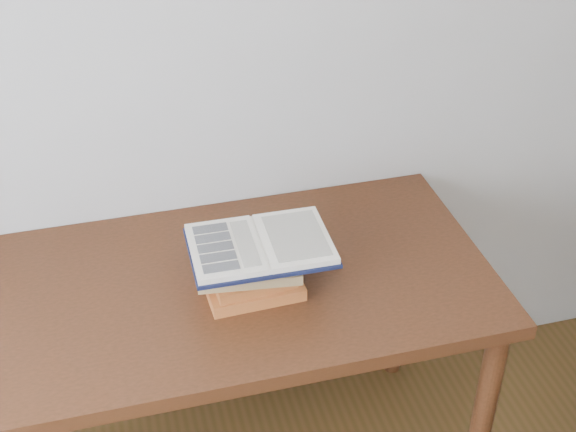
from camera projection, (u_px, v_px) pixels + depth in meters
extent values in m
cube|color=#B8B6AE|center=(223.00, 40.00, 2.12)|extent=(3.50, 0.04, 2.60)
cube|color=#4C2413|center=(215.00, 289.00, 2.11)|extent=(1.47, 0.73, 0.04)
cylinder|color=#4C2413|center=(481.00, 426.00, 2.23)|extent=(0.06, 0.06, 0.74)
cylinder|color=#4C2413|center=(400.00, 289.00, 2.72)|extent=(0.06, 0.06, 0.74)
cube|color=#AA5726|center=(254.00, 287.00, 2.05)|extent=(0.25, 0.15, 0.03)
cube|color=#AA5726|center=(251.00, 275.00, 2.04)|extent=(0.22, 0.17, 0.03)
cube|color=#97894D|center=(248.00, 265.00, 2.03)|extent=(0.28, 0.19, 0.03)
cube|color=#97894D|center=(246.00, 258.00, 2.01)|extent=(0.20, 0.15, 0.03)
cube|color=black|center=(260.00, 248.00, 2.01)|extent=(0.36, 0.25, 0.01)
cube|color=beige|center=(225.00, 249.00, 1.98)|extent=(0.17, 0.24, 0.02)
cube|color=beige|center=(295.00, 239.00, 2.02)|extent=(0.17, 0.24, 0.02)
cylinder|color=beige|center=(260.00, 244.00, 2.00)|extent=(0.02, 0.24, 0.01)
cube|color=black|center=(210.00, 228.00, 2.04)|extent=(0.09, 0.03, 0.00)
cube|color=black|center=(213.00, 238.00, 2.00)|extent=(0.09, 0.03, 0.00)
cube|color=black|center=(215.00, 247.00, 1.97)|extent=(0.09, 0.03, 0.00)
cube|color=black|center=(218.00, 257.00, 1.94)|extent=(0.09, 0.03, 0.00)
cube|color=black|center=(221.00, 267.00, 1.91)|extent=(0.09, 0.03, 0.00)
cube|color=beige|center=(245.00, 243.00, 1.99)|extent=(0.05, 0.19, 0.00)
cube|color=beige|center=(296.00, 235.00, 2.01)|extent=(0.14, 0.20, 0.00)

